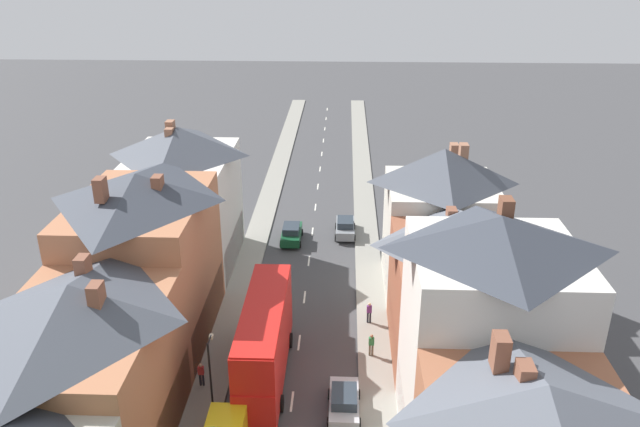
{
  "coord_description": "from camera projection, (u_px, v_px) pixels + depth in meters",
  "views": [
    {
      "loc": [
        2.85,
        -17.57,
        25.03
      ],
      "look_at": [
        0.67,
        37.25,
        1.35
      ],
      "focal_mm": 35.0,
      "sensor_mm": 36.0,
      "label": 1
    }
  ],
  "objects": [
    {
      "name": "pavement_left",
      "position": [
        262.0,
        221.0,
        61.16
      ],
      "size": [
        2.2,
        104.0,
        0.14
      ],
      "primitive_type": "cube",
      "color": "gray",
      "rests_on": "ground"
    },
    {
      "name": "pavement_right",
      "position": [
        366.0,
        223.0,
        60.79
      ],
      "size": [
        2.2,
        104.0,
        0.14
      ],
      "primitive_type": "cube",
      "color": "gray",
      "rests_on": "ground"
    },
    {
      "name": "centre_line_dashes",
      "position": [
        312.0,
        232.0,
        59.17
      ],
      "size": [
        0.14,
        97.8,
        0.01
      ],
      "color": "silver",
      "rests_on": "ground"
    },
    {
      "name": "terrace_row_left",
      "position": [
        104.0,
        327.0,
        34.24
      ],
      "size": [
        8.0,
        46.97,
        13.73
      ],
      "color": "#BCB7A8",
      "rests_on": "ground"
    },
    {
      "name": "terrace_row_right",
      "position": [
        485.0,
        356.0,
        31.63
      ],
      "size": [
        8.0,
        41.1,
        13.88
      ],
      "color": "brown",
      "rests_on": "ground"
    },
    {
      "name": "double_decker_bus_lead",
      "position": [
        265.0,
        340.0,
        38.13
      ],
      "size": [
        2.74,
        10.8,
        5.3
      ],
      "color": "red",
      "rests_on": "ground"
    },
    {
      "name": "car_near_blue",
      "position": [
        292.0,
        233.0,
        56.87
      ],
      "size": [
        1.9,
        4.18,
        1.68
      ],
      "color": "#144728",
      "rests_on": "ground"
    },
    {
      "name": "car_near_silver",
      "position": [
        345.0,
        227.0,
        58.11
      ],
      "size": [
        1.9,
        4.15,
        1.69
      ],
      "color": "gray",
      "rests_on": "ground"
    },
    {
      "name": "car_parked_right_a",
      "position": [
        344.0,
        402.0,
        35.92
      ],
      "size": [
        1.9,
        3.95,
        1.61
      ],
      "color": "#B7BABF",
      "rests_on": "ground"
    },
    {
      "name": "pedestrian_mid_left",
      "position": [
        201.0,
        373.0,
        37.96
      ],
      "size": [
        0.36,
        0.22,
        1.61
      ],
      "color": "#23232D",
      "rests_on": "pavement_left"
    },
    {
      "name": "pedestrian_mid_right",
      "position": [
        371.0,
        344.0,
        40.76
      ],
      "size": [
        0.36,
        0.22,
        1.61
      ],
      "color": "brown",
      "rests_on": "pavement_right"
    },
    {
      "name": "pedestrian_far_left",
      "position": [
        369.0,
        312.0,
        44.34
      ],
      "size": [
        0.36,
        0.22,
        1.61
      ],
      "color": "#23232D",
      "rests_on": "pavement_right"
    },
    {
      "name": "street_lamp",
      "position": [
        211.0,
        376.0,
        34.23
      ],
      "size": [
        0.2,
        1.12,
        5.5
      ],
      "color": "black",
      "rests_on": "ground"
    }
  ]
}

